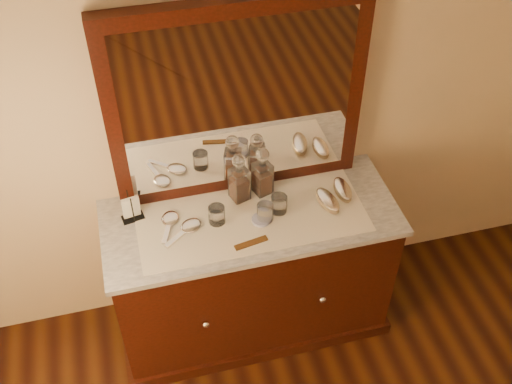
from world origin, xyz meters
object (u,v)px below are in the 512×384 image
hand_mirror_inner (188,228)px  pin_dish (261,220)px  mirror_frame (237,102)px  decanter_right (262,176)px  dresser_cabinet (251,273)px  hand_mirror_outer (170,221)px  napkin_rack (131,209)px  comb (251,243)px  brush_near (328,201)px  brush_far (343,190)px  decanter_left (239,182)px

hand_mirror_inner → pin_dish: bearing=-5.4°
mirror_frame → decanter_right: (0.10, -0.10, -0.39)m
dresser_cabinet → decanter_right: bearing=57.2°
dresser_cabinet → hand_mirror_outer: 0.60m
napkin_rack → comb: bearing=-30.8°
dresser_cabinet → brush_near: (0.38, -0.02, 0.47)m
brush_far → hand_mirror_inner: size_ratio=0.80×
mirror_frame → napkin_rack: (-0.55, -0.12, -0.44)m
brush_far → comb: bearing=-157.9°
brush_near → hand_mirror_outer: size_ratio=0.87×
decanter_left → brush_near: size_ratio=1.45×
brush_near → dresser_cabinet: bearing=176.6°
pin_dish → brush_near: size_ratio=0.47×
decanter_right → comb: bearing=-113.1°
brush_far → hand_mirror_outer: 0.87m
mirror_frame → hand_mirror_inner: (-0.31, -0.26, -0.49)m
brush_far → dresser_cabinet: bearing=-175.9°
pin_dish → hand_mirror_outer: size_ratio=0.41×
decanter_left → comb: bearing=-93.7°
comb → brush_far: brush_far is taller
mirror_frame → hand_mirror_inner: size_ratio=5.66×
decanter_left → decanter_right: 0.12m
dresser_cabinet → pin_dish: pin_dish is taller
napkin_rack → brush_far: bearing=-5.1°
decanter_left → brush_near: decanter_left is taller
pin_dish → brush_far: 0.45m
napkin_rack → decanter_right: (0.65, 0.02, 0.05)m
dresser_cabinet → brush_far: bearing=4.1°
pin_dish → napkin_rack: (-0.59, 0.18, 0.05)m
dresser_cabinet → comb: comb is taller
brush_near → decanter_right: bearing=149.1°
decanter_left → hand_mirror_inner: bearing=-152.1°
comb → decanter_right: decanter_right is taller
dresser_cabinet → hand_mirror_outer: hand_mirror_outer is taller
decanter_right → brush_far: (0.39, -0.11, -0.08)m
napkin_rack → decanter_right: size_ratio=0.57×
brush_near → brush_far: size_ratio=1.12×
dresser_cabinet → napkin_rack: size_ratio=8.96×
dresser_cabinet → hand_mirror_inner: hand_mirror_inner is taller
comb → decanter_left: size_ratio=0.59×
comb → brush_far: size_ratio=0.94×
pin_dish → hand_mirror_inner: hand_mirror_inner is taller
comb → brush_far: 0.57m
hand_mirror_outer → dresser_cabinet: bearing=-7.3°
decanter_right → hand_mirror_inner: 0.45m
decanter_right → dresser_cabinet: bearing=-122.8°
decanter_left → decanter_right: size_ratio=1.01×
brush_far → pin_dish: bearing=-169.3°
decanter_left → decanter_right: (0.12, 0.01, -0.00)m
dresser_cabinet → mirror_frame: 0.97m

